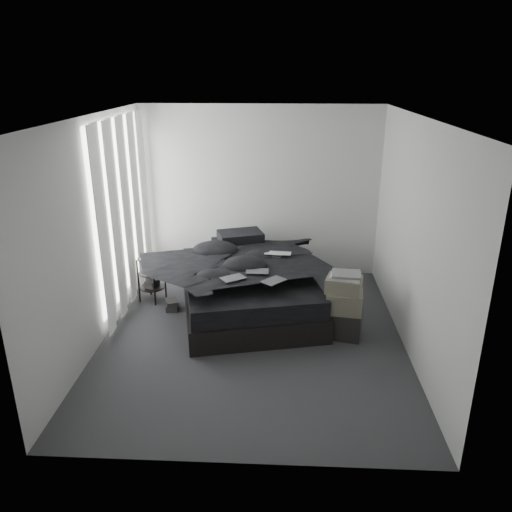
{
  "coord_description": "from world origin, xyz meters",
  "views": [
    {
      "loc": [
        0.31,
        -5.35,
        3.06
      ],
      "look_at": [
        0.0,
        0.8,
        0.75
      ],
      "focal_mm": 35.0,
      "sensor_mm": 36.0,
      "label": 1
    }
  ],
  "objects_px": {
    "bed": "(248,298)",
    "box_lower": "(342,323)",
    "side_stand": "(152,279)",
    "laptop": "(277,250)"
  },
  "relations": [
    {
      "from": "bed",
      "to": "side_stand",
      "type": "height_order",
      "value": "side_stand"
    },
    {
      "from": "side_stand",
      "to": "box_lower",
      "type": "height_order",
      "value": "side_stand"
    },
    {
      "from": "box_lower",
      "to": "laptop",
      "type": "bearing_deg",
      "value": 135.04
    },
    {
      "from": "bed",
      "to": "box_lower",
      "type": "bearing_deg",
      "value": -41.6
    },
    {
      "from": "bed",
      "to": "laptop",
      "type": "bearing_deg",
      "value": 7.5
    },
    {
      "from": "side_stand",
      "to": "laptop",
      "type": "bearing_deg",
      "value": -2.24
    },
    {
      "from": "bed",
      "to": "box_lower",
      "type": "xyz_separation_m",
      "value": [
        1.19,
        -0.66,
        0.02
      ]
    },
    {
      "from": "bed",
      "to": "box_lower",
      "type": "distance_m",
      "value": 1.37
    },
    {
      "from": "side_stand",
      "to": "bed",
      "type": "bearing_deg",
      "value": -8.8
    },
    {
      "from": "bed",
      "to": "side_stand",
      "type": "relative_size",
      "value": 3.53
    }
  ]
}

